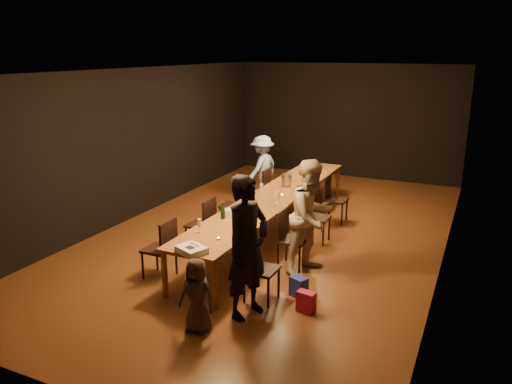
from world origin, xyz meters
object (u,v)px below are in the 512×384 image
at_px(chair_right_0, 262,269).
at_px(child, 197,295).
at_px(table, 273,198).
at_px(chair_left_3, 259,190).
at_px(chair_right_1, 293,239).
at_px(woman_birthday, 247,247).
at_px(champagne_bottle, 223,209).
at_px(plate_stack, 229,213).
at_px(chair_right_2, 317,217).
at_px(chair_right_3, 336,199).
at_px(chair_left_1, 200,224).
at_px(man_blue, 262,168).
at_px(woman_tan, 312,217).
at_px(ice_bucket, 287,180).
at_px(chair_left_2, 233,205).
at_px(birthday_cake, 192,250).
at_px(chair_left_0, 159,248).

height_order(chair_right_0, child, child).
distance_m(table, chair_left_3, 1.49).
height_order(chair_right_1, woman_birthday, woman_birthday).
relative_size(table, chair_left_3, 6.45).
bearing_deg(chair_right_0, champagne_bottle, -129.58).
bearing_deg(plate_stack, chair_right_2, 51.62).
height_order(chair_right_3, chair_left_1, same).
bearing_deg(table, man_blue, 119.37).
height_order(woman_tan, man_blue, woman_tan).
height_order(woman_birthday, child, woman_birthday).
relative_size(chair_left_3, ice_bucket, 4.09).
bearing_deg(woman_tan, woman_birthday, -167.96).
relative_size(chair_left_1, chair_left_3, 1.00).
bearing_deg(chair_right_0, chair_left_1, -125.22).
xyz_separation_m(chair_right_1, child, (-0.39, -2.24, 0.01)).
relative_size(chair_right_0, child, 0.98).
xyz_separation_m(chair_right_2, man_blue, (-2.00, 2.04, 0.27)).
bearing_deg(man_blue, chair_right_1, 42.06).
xyz_separation_m(chair_left_2, plate_stack, (0.64, -1.34, 0.34)).
bearing_deg(chair_right_0, man_blue, -155.77).
xyz_separation_m(woman_tan, man_blue, (-2.30, 3.27, -0.15)).
relative_size(table, woman_birthday, 3.19).
height_order(table, chair_right_0, chair_right_0).
bearing_deg(woman_tan, chair_left_3, 62.26).
relative_size(woman_tan, birthday_cake, 3.86).
xyz_separation_m(chair_right_2, ice_bucket, (-0.90, 0.79, 0.40)).
distance_m(chair_left_1, man_blue, 3.27).
xyz_separation_m(chair_left_2, champagne_bottle, (0.61, -1.50, 0.44)).
distance_m(chair_left_0, woman_birthday, 1.81).
height_order(chair_left_2, woman_birthday, woman_birthday).
bearing_deg(chair_right_3, ice_bucket, -65.49).
distance_m(chair_right_2, chair_left_2, 1.70).
height_order(man_blue, champagne_bottle, man_blue).
distance_m(chair_left_3, birthday_cake, 4.21).
bearing_deg(chair_right_3, plate_stack, -22.71).
xyz_separation_m(chair_left_0, child, (1.31, -1.04, 0.01)).
height_order(chair_right_2, chair_left_1, same).
distance_m(chair_right_0, chair_left_1, 2.08).
bearing_deg(woman_birthday, chair_right_1, 16.37).
relative_size(chair_left_1, woman_birthday, 0.49).
height_order(chair_left_1, champagne_bottle, champagne_bottle).
height_order(table, woman_tan, woman_tan).
distance_m(chair_right_1, chair_left_3, 2.94).
height_order(woman_tan, plate_stack, woman_tan).
relative_size(table, ice_bucket, 26.38).
xyz_separation_m(chair_right_0, chair_right_2, (0.00, 2.40, 0.00)).
height_order(woman_birthday, champagne_bottle, woman_birthday).
distance_m(chair_right_2, woman_birthday, 2.87).
xyz_separation_m(chair_left_2, woman_birthday, (1.70, -2.83, 0.48)).
xyz_separation_m(table, woman_birthday, (0.85, -2.83, 0.24)).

